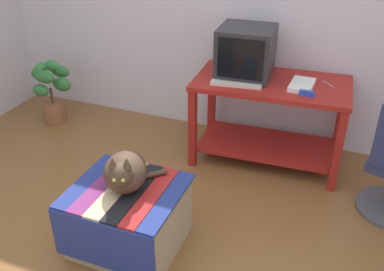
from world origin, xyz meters
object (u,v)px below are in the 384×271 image
tv_monitor (246,53)px  cat (125,172)px  potted_plant (52,92)px  stapler (307,93)px  desk (270,108)px  ottoman_with_blanket (128,217)px  book (302,85)px  keyboard (237,83)px

tv_monitor → cat: tv_monitor is taller
potted_plant → stapler: 2.49m
desk → cat: 1.48m
ottoman_with_blanket → potted_plant: 2.02m
tv_monitor → cat: size_ratio=1.04×
book → stapler: 0.16m
desk → potted_plant: bearing=179.0°
ottoman_with_blanket → potted_plant: size_ratio=1.10×
desk → potted_plant: size_ratio=2.03×
desk → tv_monitor: tv_monitor is taller
tv_monitor → ottoman_with_blanket: tv_monitor is taller
desk → book: size_ratio=4.43×
book → tv_monitor: bearing=174.3°
book → potted_plant: book is taller
stapler → cat: bearing=139.8°
tv_monitor → stapler: tv_monitor is taller
keyboard → stapler: (0.55, -0.02, 0.01)m
keyboard → cat: size_ratio=0.91×
ottoman_with_blanket → cat: size_ratio=1.57×
keyboard → book: 0.50m
keyboard → ottoman_with_blanket: size_ratio=0.58×
desk → cat: cat is taller
book → stapler: size_ratio=2.60×
keyboard → potted_plant: 1.95m
tv_monitor → ottoman_with_blanket: 1.61m
cat → potted_plant: 2.02m
book → potted_plant: 2.43m
keyboard → ottoman_with_blanket: bearing=-114.3°
potted_plant → book: bearing=1.2°
keyboard → tv_monitor: bearing=79.1°
cat → stapler: (0.90, 1.16, 0.19)m
desk → tv_monitor: bearing=169.3°
desk → keyboard: keyboard is taller
tv_monitor → cat: (-0.36, -1.38, -0.36)m
desk → potted_plant: (-2.15, -0.09, -0.17)m
ottoman_with_blanket → keyboard: bearing=73.9°
keyboard → potted_plant: size_ratio=0.64×
tv_monitor → stapler: 0.61m
book → stapler: stapler is taller
desk → tv_monitor: 0.50m
desk → stapler: 0.44m
book → ottoman_with_blanket: size_ratio=0.42×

